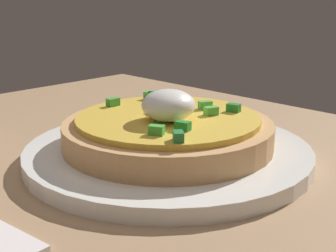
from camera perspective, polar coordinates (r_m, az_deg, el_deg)
dining_table at (r=35.47cm, az=-5.53°, el=-13.36°), size 93.88×80.08×2.11cm
plate at (r=47.29cm, az=-0.00°, el=-3.16°), size 27.53×27.53×1.43cm
pizza at (r=46.48cm, az=0.01°, el=-0.47°), size 20.10×20.10×5.88cm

